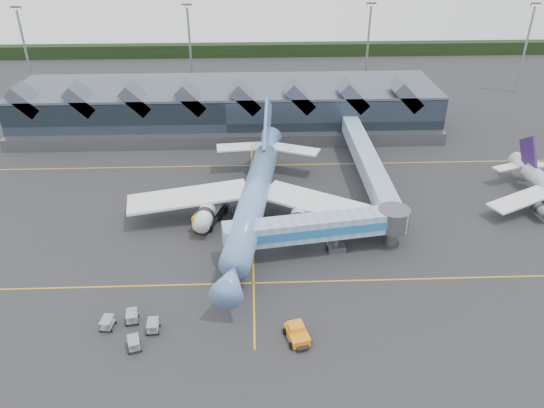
{
  "coord_description": "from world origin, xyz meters",
  "views": [
    {
      "loc": [
        0.22,
        -63.69,
        44.01
      ],
      "look_at": [
        2.93,
        4.26,
        5.0
      ],
      "focal_mm": 35.0,
      "sensor_mm": 36.0,
      "label": 1
    }
  ],
  "objects_px": {
    "main_airliner": "(255,196)",
    "pushback_tug": "(297,334)",
    "fuel_truck": "(212,210)",
    "jet_bridge": "(329,227)"
  },
  "relations": [
    {
      "from": "fuel_truck",
      "to": "pushback_tug",
      "type": "bearing_deg",
      "value": -46.61
    },
    {
      "from": "main_airliner",
      "to": "fuel_truck",
      "type": "distance_m",
      "value": 7.28
    },
    {
      "from": "jet_bridge",
      "to": "fuel_truck",
      "type": "xyz_separation_m",
      "value": [
        -17.18,
        9.31,
        -2.31
      ]
    },
    {
      "from": "main_airliner",
      "to": "pushback_tug",
      "type": "height_order",
      "value": "main_airliner"
    },
    {
      "from": "pushback_tug",
      "to": "fuel_truck",
      "type": "bearing_deg",
      "value": 98.64
    },
    {
      "from": "fuel_truck",
      "to": "main_airliner",
      "type": "bearing_deg",
      "value": 16.74
    },
    {
      "from": "jet_bridge",
      "to": "fuel_truck",
      "type": "relative_size",
      "value": 2.85
    },
    {
      "from": "main_airliner",
      "to": "fuel_truck",
      "type": "height_order",
      "value": "main_airliner"
    },
    {
      "from": "fuel_truck",
      "to": "pushback_tug",
      "type": "distance_m",
      "value": 29.07
    },
    {
      "from": "fuel_truck",
      "to": "pushback_tug",
      "type": "relative_size",
      "value": 2.19
    }
  ]
}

